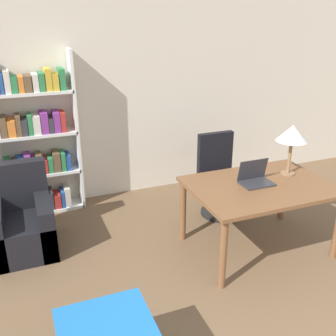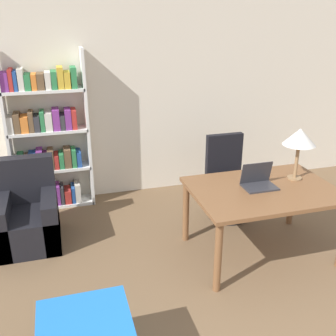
{
  "view_description": "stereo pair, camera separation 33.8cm",
  "coord_description": "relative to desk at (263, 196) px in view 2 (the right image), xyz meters",
  "views": [
    {
      "loc": [
        -1.7,
        -0.5,
        2.42
      ],
      "look_at": [
        -0.4,
        2.79,
        1.01
      ],
      "focal_mm": 42.0,
      "sensor_mm": 36.0,
      "label": 1
    },
    {
      "loc": [
        -1.38,
        -0.61,
        2.42
      ],
      "look_at": [
        -0.4,
        2.79,
        1.01
      ],
      "focal_mm": 42.0,
      "sensor_mm": 36.0,
      "label": 2
    }
  ],
  "objects": [
    {
      "name": "wall_back",
      "position": [
        -0.55,
        1.94,
        0.69
      ],
      "size": [
        8.0,
        0.06,
        2.7
      ],
      "color": "beige",
      "rests_on": "ground_plane"
    },
    {
      "name": "desk",
      "position": [
        0.0,
        0.0,
        0.0
      ],
      "size": [
        1.46,
        1.03,
        0.76
      ],
      "color": "brown",
      "rests_on": "ground_plane"
    },
    {
      "name": "laptop",
      "position": [
        -0.03,
        0.06,
        0.15
      ],
      "size": [
        0.33,
        0.23,
        0.24
      ],
      "color": "#2D2D33",
      "rests_on": "desk"
    },
    {
      "name": "table_lamp",
      "position": [
        0.44,
        0.14,
        0.54
      ],
      "size": [
        0.34,
        0.34,
        0.55
      ],
      "color": "olive",
      "rests_on": "desk"
    },
    {
      "name": "office_chair",
      "position": [
        0.01,
        0.9,
        -0.2
      ],
      "size": [
        0.49,
        0.49,
        1.03
      ],
      "color": "black",
      "rests_on": "ground_plane"
    },
    {
      "name": "side_table_blue",
      "position": [
        -1.9,
        -1.14,
        -0.2
      ],
      "size": [
        0.61,
        0.6,
        0.55
      ],
      "color": "blue",
      "rests_on": "ground_plane"
    },
    {
      "name": "armchair",
      "position": [
        -2.36,
        0.91,
        -0.37
      ],
      "size": [
        0.65,
        0.74,
        0.92
      ],
      "color": "black",
      "rests_on": "ground_plane"
    },
    {
      "name": "bookshelf",
      "position": [
        -2.09,
        1.75,
        0.25
      ],
      "size": [
        0.99,
        0.28,
        2.02
      ],
      "color": "white",
      "rests_on": "ground_plane"
    }
  ]
}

